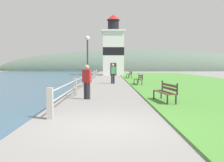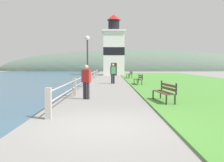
{
  "view_description": "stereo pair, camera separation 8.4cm",
  "coord_description": "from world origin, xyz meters",
  "px_view_note": "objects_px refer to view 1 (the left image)",
  "views": [
    {
      "loc": [
        0.11,
        -6.75,
        1.7
      ],
      "look_at": [
        0.33,
        14.74,
        0.3
      ],
      "focal_mm": 40.0,
      "sensor_mm": 36.0,
      "label": 1
    },
    {
      "loc": [
        0.19,
        -6.75,
        1.7
      ],
      "look_at": [
        0.33,
        14.74,
        0.3
      ],
      "focal_mm": 40.0,
      "sensor_mm": 36.0,
      "label": 2
    }
  ],
  "objects_px": {
    "person_strolling": "(87,81)",
    "lamp_post": "(88,51)",
    "park_bench_far": "(130,74)",
    "park_bench_midway": "(139,79)",
    "park_bench_near": "(166,91)",
    "person_by_railing": "(113,73)",
    "lighthouse": "(113,50)"
  },
  "relations": [
    {
      "from": "person_by_railing",
      "to": "lamp_post",
      "type": "distance_m",
      "value": 3.96
    },
    {
      "from": "park_bench_near",
      "to": "park_bench_far",
      "type": "height_order",
      "value": "same"
    },
    {
      "from": "park_bench_far",
      "to": "lighthouse",
      "type": "relative_size",
      "value": 0.2
    },
    {
      "from": "person_strolling",
      "to": "lighthouse",
      "type": "bearing_deg",
      "value": 19.66
    },
    {
      "from": "park_bench_near",
      "to": "person_by_railing",
      "type": "distance_m",
      "value": 11.61
    },
    {
      "from": "park_bench_far",
      "to": "lamp_post",
      "type": "distance_m",
      "value": 12.28
    },
    {
      "from": "park_bench_near",
      "to": "person_by_railing",
      "type": "relative_size",
      "value": 1.07
    },
    {
      "from": "park_bench_near",
      "to": "lamp_post",
      "type": "relative_size",
      "value": 0.48
    },
    {
      "from": "lighthouse",
      "to": "person_strolling",
      "type": "height_order",
      "value": "lighthouse"
    },
    {
      "from": "lighthouse",
      "to": "person_by_railing",
      "type": "height_order",
      "value": "lighthouse"
    },
    {
      "from": "park_bench_near",
      "to": "person_strolling",
      "type": "xyz_separation_m",
      "value": [
        -3.66,
        1.17,
        0.38
      ]
    },
    {
      "from": "person_strolling",
      "to": "lamp_post",
      "type": "distance_m",
      "value": 7.55
    },
    {
      "from": "park_bench_midway",
      "to": "lamp_post",
      "type": "height_order",
      "value": "lamp_post"
    },
    {
      "from": "park_bench_near",
      "to": "person_strolling",
      "type": "height_order",
      "value": "person_strolling"
    },
    {
      "from": "park_bench_far",
      "to": "person_strolling",
      "type": "bearing_deg",
      "value": 75.05
    },
    {
      "from": "park_bench_midway",
      "to": "park_bench_far",
      "type": "bearing_deg",
      "value": -93.14
    },
    {
      "from": "park_bench_near",
      "to": "lighthouse",
      "type": "xyz_separation_m",
      "value": [
        -1.9,
        29.75,
        3.63
      ]
    },
    {
      "from": "park_bench_midway",
      "to": "park_bench_near",
      "type": "bearing_deg",
      "value": 87.4
    },
    {
      "from": "park_bench_midway",
      "to": "person_strolling",
      "type": "bearing_deg",
      "value": 64.38
    },
    {
      "from": "park_bench_midway",
      "to": "person_strolling",
      "type": "relative_size",
      "value": 1.03
    },
    {
      "from": "park_bench_far",
      "to": "person_by_railing",
      "type": "bearing_deg",
      "value": 71.41
    },
    {
      "from": "person_by_railing",
      "to": "person_strolling",
      "type": "bearing_deg",
      "value": 143.37
    },
    {
      "from": "park_bench_near",
      "to": "lighthouse",
      "type": "bearing_deg",
      "value": -93.81
    },
    {
      "from": "lamp_post",
      "to": "person_by_railing",
      "type": "bearing_deg",
      "value": 55.26
    },
    {
      "from": "lighthouse",
      "to": "lamp_post",
      "type": "distance_m",
      "value": 21.46
    },
    {
      "from": "person_by_railing",
      "to": "lamp_post",
      "type": "height_order",
      "value": "lamp_post"
    },
    {
      "from": "park_bench_midway",
      "to": "lighthouse",
      "type": "relative_size",
      "value": 0.18
    },
    {
      "from": "park_bench_near",
      "to": "lamp_post",
      "type": "distance_m",
      "value": 9.73
    },
    {
      "from": "park_bench_midway",
      "to": "park_bench_far",
      "type": "distance_m",
      "value": 10.02
    },
    {
      "from": "lighthouse",
      "to": "person_by_railing",
      "type": "relative_size",
      "value": 5.47
    },
    {
      "from": "person_strolling",
      "to": "person_by_railing",
      "type": "bearing_deg",
      "value": 15.25
    },
    {
      "from": "park_bench_midway",
      "to": "person_strolling",
      "type": "height_order",
      "value": "person_strolling"
    }
  ]
}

